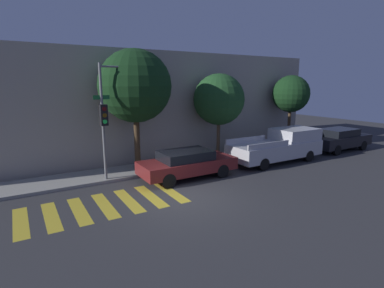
{
  "coord_description": "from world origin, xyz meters",
  "views": [
    {
      "loc": [
        -5.28,
        -9.65,
        4.38
      ],
      "look_at": [
        1.71,
        2.1,
        1.6
      ],
      "focal_mm": 28.0,
      "sensor_mm": 36.0,
      "label": 1
    }
  ],
  "objects_px": {
    "sedan_near_corner": "(187,163)",
    "tree_midblock": "(219,100)",
    "sedan_middle": "(339,139)",
    "tree_near_corner": "(135,86)",
    "pickup_truck": "(280,146)",
    "tree_far_end": "(291,94)",
    "traffic_light_pole": "(112,106)"
  },
  "relations": [
    {
      "from": "traffic_light_pole",
      "to": "pickup_truck",
      "type": "height_order",
      "value": "traffic_light_pole"
    },
    {
      "from": "sedan_near_corner",
      "to": "tree_far_end",
      "type": "bearing_deg",
      "value": 14.23
    },
    {
      "from": "traffic_light_pole",
      "to": "tree_far_end",
      "type": "height_order",
      "value": "traffic_light_pole"
    },
    {
      "from": "tree_far_end",
      "to": "tree_near_corner",
      "type": "bearing_deg",
      "value": 180.0
    },
    {
      "from": "sedan_near_corner",
      "to": "tree_midblock",
      "type": "bearing_deg",
      "value": 34.46
    },
    {
      "from": "sedan_middle",
      "to": "tree_near_corner",
      "type": "height_order",
      "value": "tree_near_corner"
    },
    {
      "from": "traffic_light_pole",
      "to": "sedan_near_corner",
      "type": "height_order",
      "value": "traffic_light_pole"
    },
    {
      "from": "tree_near_corner",
      "to": "tree_midblock",
      "type": "height_order",
      "value": "tree_near_corner"
    },
    {
      "from": "sedan_middle",
      "to": "tree_midblock",
      "type": "bearing_deg",
      "value": 163.48
    },
    {
      "from": "sedan_near_corner",
      "to": "tree_far_end",
      "type": "xyz_separation_m",
      "value": [
        9.48,
        2.4,
        2.96
      ]
    },
    {
      "from": "sedan_middle",
      "to": "tree_far_end",
      "type": "xyz_separation_m",
      "value": [
        -2.13,
        2.4,
        2.9
      ]
    },
    {
      "from": "sedan_near_corner",
      "to": "tree_midblock",
      "type": "relative_size",
      "value": 0.92
    },
    {
      "from": "traffic_light_pole",
      "to": "tree_midblock",
      "type": "xyz_separation_m",
      "value": [
        6.55,
        1.13,
        0.03
      ]
    },
    {
      "from": "sedan_near_corner",
      "to": "tree_near_corner",
      "type": "bearing_deg",
      "value": 122.55
    },
    {
      "from": "pickup_truck",
      "to": "tree_near_corner",
      "type": "height_order",
      "value": "tree_near_corner"
    },
    {
      "from": "tree_midblock",
      "to": "traffic_light_pole",
      "type": "bearing_deg",
      "value": -170.17
    },
    {
      "from": "pickup_truck",
      "to": "sedan_near_corner",
      "type": "bearing_deg",
      "value": 180.0
    },
    {
      "from": "tree_midblock",
      "to": "sedan_near_corner",
      "type": "bearing_deg",
      "value": -145.54
    },
    {
      "from": "pickup_truck",
      "to": "sedan_middle",
      "type": "xyz_separation_m",
      "value": [
        5.52,
        0.0,
        -0.13
      ]
    },
    {
      "from": "tree_midblock",
      "to": "tree_near_corner",
      "type": "bearing_deg",
      "value": 180.0
    },
    {
      "from": "sedan_near_corner",
      "to": "sedan_middle",
      "type": "height_order",
      "value": "sedan_middle"
    },
    {
      "from": "traffic_light_pole",
      "to": "sedan_middle",
      "type": "distance_m",
      "value": 14.95
    },
    {
      "from": "traffic_light_pole",
      "to": "tree_near_corner",
      "type": "bearing_deg",
      "value": 36.89
    },
    {
      "from": "traffic_light_pole",
      "to": "sedan_near_corner",
      "type": "xyz_separation_m",
      "value": [
        3.05,
        -1.27,
        -2.72
      ]
    },
    {
      "from": "sedan_near_corner",
      "to": "pickup_truck",
      "type": "distance_m",
      "value": 6.09
    },
    {
      "from": "tree_near_corner",
      "to": "tree_far_end",
      "type": "height_order",
      "value": "tree_near_corner"
    },
    {
      "from": "sedan_near_corner",
      "to": "tree_far_end",
      "type": "distance_m",
      "value": 10.22
    },
    {
      "from": "traffic_light_pole",
      "to": "pickup_truck",
      "type": "distance_m",
      "value": 9.56
    },
    {
      "from": "traffic_light_pole",
      "to": "sedan_middle",
      "type": "xyz_separation_m",
      "value": [
        14.65,
        -1.27,
        -2.66
      ]
    },
    {
      "from": "traffic_light_pole",
      "to": "tree_far_end",
      "type": "bearing_deg",
      "value": 5.17
    },
    {
      "from": "sedan_near_corner",
      "to": "sedan_middle",
      "type": "distance_m",
      "value": 11.61
    },
    {
      "from": "pickup_truck",
      "to": "tree_far_end",
      "type": "height_order",
      "value": "tree_far_end"
    }
  ]
}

